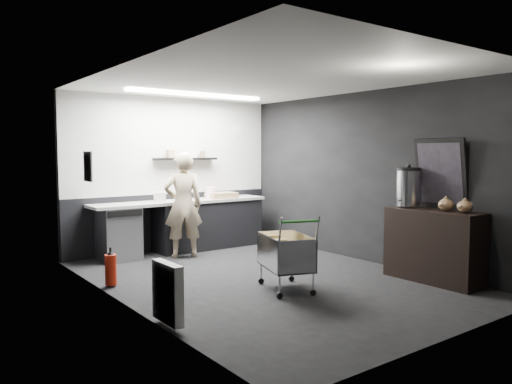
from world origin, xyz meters
TOP-DOWN VIEW (x-y plane):
  - floor at (0.00, 0.00)m, footprint 5.50×5.50m
  - ceiling at (0.00, 0.00)m, footprint 5.50×5.50m
  - wall_back at (0.00, 2.75)m, footprint 5.50×0.00m
  - wall_front at (0.00, -2.75)m, footprint 5.50×0.00m
  - wall_left at (-2.00, 0.00)m, footprint 0.00×5.50m
  - wall_right at (2.00, 0.00)m, footprint 0.00×5.50m
  - kitchen_wall_panel at (0.00, 2.73)m, footprint 3.95×0.02m
  - dado_panel at (0.00, 2.73)m, footprint 3.95×0.02m
  - floating_shelf at (0.20, 2.62)m, footprint 1.20×0.22m
  - wall_clock at (1.40, 2.72)m, footprint 0.20×0.03m
  - poster at (-1.98, 1.30)m, footprint 0.02×0.30m
  - poster_red_band at (-1.98, 1.30)m, footprint 0.02×0.22m
  - radiator at (-1.94, -0.90)m, footprint 0.10×0.50m
  - ceiling_strip at (0.00, 1.85)m, footprint 2.40×0.20m
  - prep_counter at (0.14, 2.42)m, footprint 3.20×0.61m
  - person at (-0.21, 1.97)m, footprint 0.73×0.60m
  - shopping_cart at (-0.12, -0.56)m, footprint 0.77×1.02m
  - sideboard at (1.75, -1.40)m, footprint 0.55×1.29m
  - fire_extinguisher at (-1.85, 0.90)m, footprint 0.15×0.15m
  - cardboard_box at (0.79, 2.37)m, footprint 0.54×0.43m
  - pink_tub at (0.61, 2.42)m, footprint 0.21×0.21m
  - white_container at (-0.44, 2.37)m, footprint 0.22×0.20m

SIDE VIEW (x-z plane):
  - floor at x=0.00m, z-range 0.00..0.00m
  - fire_extinguisher at x=-1.85m, z-range -0.01..0.48m
  - radiator at x=-1.94m, z-range 0.05..0.65m
  - shopping_cart at x=-0.12m, z-range -0.02..0.92m
  - prep_counter at x=0.14m, z-range 0.01..0.91m
  - dado_panel at x=0.00m, z-range 0.00..1.00m
  - sideboard at x=1.75m, z-range -0.35..1.57m
  - person at x=-0.21m, z-range 0.00..1.74m
  - cardboard_box at x=0.79m, z-range 0.90..1.00m
  - white_container at x=-0.44m, z-range 0.90..1.07m
  - pink_tub at x=0.61m, z-range 0.90..1.11m
  - wall_back at x=0.00m, z-range -1.40..4.10m
  - wall_front at x=0.00m, z-range -1.40..4.10m
  - wall_left at x=-2.00m, z-range -1.40..4.10m
  - wall_right at x=2.00m, z-range -1.40..4.10m
  - poster at x=-1.98m, z-range 1.35..1.75m
  - floating_shelf at x=0.20m, z-range 1.60..1.64m
  - poster_red_band at x=-1.98m, z-range 1.57..1.67m
  - kitchen_wall_panel at x=0.00m, z-range 1.00..2.70m
  - wall_clock at x=1.40m, z-range 2.05..2.25m
  - ceiling_strip at x=0.00m, z-range 2.65..2.69m
  - ceiling at x=0.00m, z-range 2.70..2.70m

